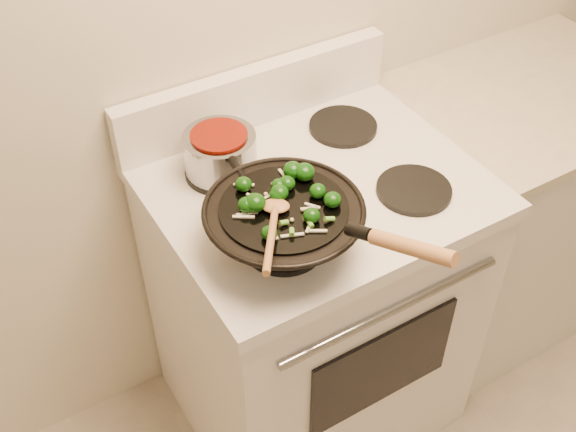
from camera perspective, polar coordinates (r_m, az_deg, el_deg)
stove at (r=2.07m, az=1.87°, el=-6.83°), size 0.78×0.67×1.08m
counter_unit at (r=2.48m, az=16.79°, el=0.67°), size 0.80×0.62×0.91m
wok at (r=1.53m, az=-0.20°, el=-0.65°), size 0.35×0.56×0.24m
stirfry at (r=1.52m, az=-0.29°, el=1.83°), size 0.22×0.23×0.04m
wooden_spoon at (r=1.43m, az=-1.19°, el=-0.60°), size 0.18×0.24×0.07m
saucepan at (r=1.74m, az=-5.37°, el=5.04°), size 0.18×0.28×0.10m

